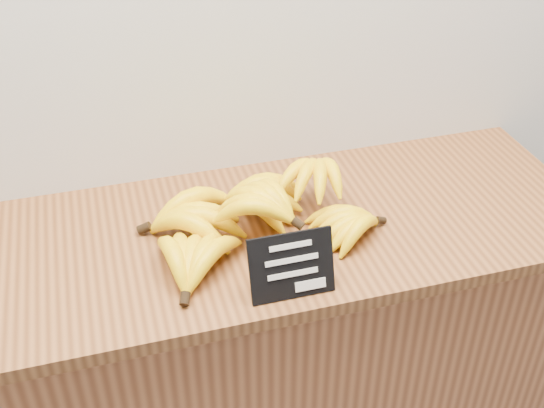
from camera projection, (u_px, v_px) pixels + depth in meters
The scene contains 4 objects.
counter at pixel (267, 377), 1.73m from camera, with size 1.36×0.50×0.90m, color #9B5932.
counter_top at pixel (266, 231), 1.46m from camera, with size 1.43×0.54×0.03m, color brown.
chalkboard_sign at pixel (292, 266), 1.25m from camera, with size 0.16×0.01×0.13m, color black.
banana_pile at pixel (250, 212), 1.41m from camera, with size 0.54×0.38×0.12m.
Camera 1 is at (-0.48, 1.63, 1.80)m, focal length 45.00 mm.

